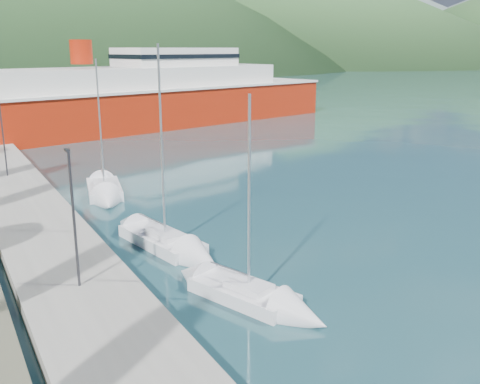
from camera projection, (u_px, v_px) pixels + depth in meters
ground at (3, 99)px, 118.15m from camera, size 1400.00×1400.00×0.00m
quay at (30, 214)px, 34.91m from camera, size 5.00×88.00×0.80m
lamp_posts at (67, 206)px, 23.72m from camera, size 0.15×45.10×6.06m
sailboat_near at (273, 305)px, 22.80m from camera, size 4.22×7.20×9.92m
sailboat_mid at (182, 251)px, 28.90m from camera, size 3.69×8.59×11.98m
sailboat_far at (106, 196)px, 39.50m from camera, size 3.93×7.90×11.12m
ferry at (143, 99)px, 76.44m from camera, size 64.91×28.18×12.62m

